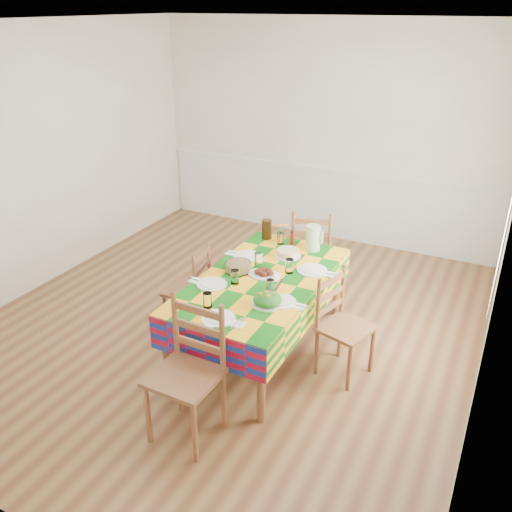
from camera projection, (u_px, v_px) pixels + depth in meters
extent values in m
cube|color=brown|center=(230.00, 325.00, 5.28)|extent=(4.50, 5.00, 0.04)
cube|color=white|center=(222.00, 19.00, 4.11)|extent=(4.50, 5.00, 0.04)
cube|color=beige|center=(326.00, 133.00, 6.73)|extent=(4.50, 0.04, 2.70)
cube|color=beige|center=(36.00, 160.00, 5.62)|extent=(0.04, 5.00, 2.70)
cube|color=beige|center=(510.00, 237.00, 3.77)|extent=(0.04, 5.00, 2.70)
cube|color=white|center=(323.00, 170.00, 6.88)|extent=(4.41, 0.06, 0.04)
cube|color=white|center=(322.00, 203.00, 7.09)|extent=(4.41, 0.03, 0.90)
plane|color=white|center=(511.00, 203.00, 3.97)|extent=(0.00, 1.40, 1.40)
cylinder|color=brown|center=(167.00, 354.00, 4.24)|extent=(0.07, 0.07, 0.67)
cylinder|color=brown|center=(261.00, 385.00, 3.91)|extent=(0.07, 0.07, 0.67)
cylinder|color=brown|center=(261.00, 269.00, 5.59)|extent=(0.07, 0.07, 0.67)
cylinder|color=brown|center=(337.00, 286.00, 5.26)|extent=(0.07, 0.07, 0.67)
cube|color=brown|center=(261.00, 281.00, 4.60)|extent=(0.94, 1.79, 0.04)
cube|color=#A70E2B|center=(261.00, 279.00, 4.59)|extent=(0.98, 1.82, 0.01)
cube|color=#A70E2B|center=(212.00, 282.00, 4.85)|extent=(0.01, 1.82, 0.28)
cube|color=#A70E2B|center=(314.00, 307.00, 4.45)|extent=(0.01, 1.82, 0.28)
cube|color=#A70E2B|center=(205.00, 349.00, 3.91)|extent=(0.98, 0.01, 0.28)
cube|color=#A70E2B|center=(302.00, 254.00, 5.39)|extent=(0.98, 0.01, 0.28)
cylinder|color=white|center=(218.00, 318.00, 4.00)|extent=(0.25, 0.25, 0.01)
cylinder|color=white|center=(218.00, 317.00, 3.99)|extent=(0.18, 0.18, 0.01)
cylinder|color=white|center=(207.00, 300.00, 4.13)|extent=(0.07, 0.07, 0.12)
cube|color=white|center=(238.00, 324.00, 3.93)|extent=(0.09, 0.09, 0.01)
cube|color=silver|center=(236.00, 323.00, 3.94)|extent=(0.01, 0.16, 0.00)
cube|color=silver|center=(241.00, 324.00, 3.92)|extent=(0.01, 0.19, 0.00)
cylinder|color=white|center=(212.00, 284.00, 4.48)|extent=(0.25, 0.25, 0.01)
cylinder|color=white|center=(212.00, 283.00, 4.47)|extent=(0.18, 0.18, 0.01)
cylinder|color=white|center=(235.00, 277.00, 4.48)|extent=(0.07, 0.07, 0.12)
cube|color=white|center=(195.00, 280.00, 4.55)|extent=(0.09, 0.09, 0.01)
cube|color=silver|center=(193.00, 279.00, 4.55)|extent=(0.16, 0.01, 0.00)
cube|color=silver|center=(197.00, 280.00, 4.54)|extent=(0.19, 0.01, 0.00)
cylinder|color=white|center=(248.00, 256.00, 4.97)|extent=(0.26, 0.26, 0.01)
cylinder|color=white|center=(248.00, 255.00, 4.96)|extent=(0.18, 0.18, 0.01)
cylinder|color=white|center=(258.00, 259.00, 4.78)|extent=(0.07, 0.07, 0.13)
cube|color=white|center=(232.00, 253.00, 5.04)|extent=(0.10, 0.10, 0.01)
cube|color=silver|center=(230.00, 252.00, 5.05)|extent=(0.16, 0.01, 0.00)
cube|color=silver|center=(233.00, 253.00, 5.03)|extent=(0.19, 0.01, 0.00)
cylinder|color=white|center=(281.00, 302.00, 4.22)|extent=(0.23, 0.23, 0.01)
cylinder|color=white|center=(281.00, 301.00, 4.22)|extent=(0.16, 0.16, 0.01)
cylinder|color=white|center=(270.00, 286.00, 4.34)|extent=(0.07, 0.07, 0.11)
cube|color=white|center=(300.00, 307.00, 4.16)|extent=(0.09, 0.09, 0.01)
cube|color=silver|center=(298.00, 306.00, 4.16)|extent=(0.15, 0.01, 0.00)
cube|color=silver|center=(302.00, 307.00, 4.15)|extent=(0.17, 0.01, 0.00)
cylinder|color=white|center=(312.00, 270.00, 4.71)|extent=(0.26, 0.26, 0.01)
cylinder|color=white|center=(312.00, 269.00, 4.70)|extent=(0.19, 0.19, 0.01)
cylinder|color=white|center=(289.00, 266.00, 4.66)|extent=(0.07, 0.07, 0.13)
cube|color=white|center=(331.00, 275.00, 4.64)|extent=(0.10, 0.10, 0.01)
cube|color=silver|center=(329.00, 274.00, 4.64)|extent=(0.17, 0.01, 0.00)
cube|color=silver|center=(333.00, 275.00, 4.63)|extent=(0.20, 0.01, 0.00)
ellipsoid|color=white|center=(264.00, 275.00, 4.63)|extent=(0.29, 0.21, 0.01)
ellipsoid|color=black|center=(270.00, 273.00, 4.60)|extent=(0.08, 0.07, 0.04)
ellipsoid|color=black|center=(268.00, 271.00, 4.64)|extent=(0.08, 0.07, 0.04)
ellipsoid|color=black|center=(262.00, 270.00, 4.65)|extent=(0.08, 0.07, 0.04)
ellipsoid|color=black|center=(258.00, 272.00, 4.62)|extent=(0.08, 0.07, 0.04)
ellipsoid|color=black|center=(263.00, 274.00, 4.58)|extent=(0.08, 0.07, 0.04)
cylinder|color=white|center=(267.00, 304.00, 4.19)|extent=(0.25, 0.25, 0.01)
ellipsoid|color=#104011|center=(267.00, 299.00, 4.18)|extent=(0.22, 0.22, 0.10)
cube|color=orange|center=(260.00, 294.00, 4.15)|extent=(0.03, 0.02, 0.01)
cube|color=orange|center=(267.00, 292.00, 4.18)|extent=(0.04, 0.03, 0.01)
cube|color=orange|center=(268.00, 295.00, 4.13)|extent=(0.03, 0.03, 0.01)
cube|color=orange|center=(275.00, 294.00, 4.15)|extent=(0.03, 0.04, 0.01)
cylinder|color=white|center=(238.00, 267.00, 4.69)|extent=(0.23, 0.23, 0.08)
cylinder|color=tan|center=(238.00, 267.00, 4.69)|extent=(0.21, 0.21, 0.07)
cylinder|color=white|center=(288.00, 256.00, 4.98)|extent=(0.24, 0.24, 0.01)
cylinder|color=#E2BF89|center=(288.00, 252.00, 4.97)|extent=(0.21, 0.21, 0.06)
cube|color=black|center=(271.00, 287.00, 4.44)|extent=(0.12, 0.28, 0.01)
cube|color=black|center=(277.00, 287.00, 4.44)|extent=(0.06, 0.29, 0.01)
cylinder|color=white|center=(280.00, 238.00, 5.22)|extent=(0.07, 0.07, 0.11)
cylinder|color=#306B23|center=(279.00, 234.00, 5.21)|extent=(0.01, 0.01, 0.16)
ellipsoid|color=orange|center=(276.00, 226.00, 5.19)|extent=(0.05, 0.05, 0.02)
cylinder|color=#306B23|center=(282.00, 234.00, 5.21)|extent=(0.01, 0.01, 0.16)
ellipsoid|color=orange|center=(285.00, 225.00, 5.17)|extent=(0.05, 0.05, 0.02)
cylinder|color=#306B23|center=(280.00, 235.00, 5.19)|extent=(0.01, 0.01, 0.16)
ellipsoid|color=orange|center=(279.00, 225.00, 5.13)|extent=(0.05, 0.05, 0.02)
cylinder|color=#AD130D|center=(292.00, 238.00, 5.20)|extent=(0.03, 0.03, 0.14)
cylinder|color=#B1D798|center=(313.00, 238.00, 5.07)|extent=(0.14, 0.14, 0.24)
cylinder|color=black|center=(267.00, 229.00, 5.32)|extent=(0.10, 0.10, 0.19)
cube|color=white|center=(209.00, 327.00, 3.89)|extent=(0.07, 0.02, 0.02)
cylinder|color=brown|center=(148.00, 414.00, 3.76)|extent=(0.04, 0.04, 0.49)
cylinder|color=brown|center=(195.00, 433.00, 3.59)|extent=(0.04, 0.04, 0.49)
cylinder|color=brown|center=(179.00, 384.00, 4.05)|extent=(0.04, 0.04, 0.49)
cylinder|color=brown|center=(223.00, 400.00, 3.89)|extent=(0.04, 0.04, 0.49)
cube|color=brown|center=(184.00, 377.00, 3.71)|extent=(0.47, 0.45, 0.03)
cylinder|color=brown|center=(175.00, 325.00, 3.84)|extent=(0.04, 0.04, 0.54)
cylinder|color=brown|center=(222.00, 340.00, 3.67)|extent=(0.04, 0.04, 0.54)
cube|color=brown|center=(199.00, 345.00, 3.80)|extent=(0.39, 0.03, 0.05)
cube|color=brown|center=(198.00, 328.00, 3.74)|extent=(0.39, 0.03, 0.05)
cube|color=brown|center=(197.00, 311.00, 3.68)|extent=(0.39, 0.03, 0.05)
cylinder|color=brown|center=(329.00, 266.00, 5.89)|extent=(0.04, 0.04, 0.46)
cylinder|color=brown|center=(295.00, 264.00, 5.94)|extent=(0.04, 0.04, 0.46)
cylinder|color=brown|center=(327.00, 281.00, 5.58)|extent=(0.04, 0.04, 0.46)
cylinder|color=brown|center=(292.00, 278.00, 5.63)|extent=(0.04, 0.04, 0.46)
cube|color=brown|center=(312.00, 251.00, 5.65)|extent=(0.53, 0.52, 0.03)
cylinder|color=brown|center=(330.00, 238.00, 5.36)|extent=(0.04, 0.04, 0.51)
cylinder|color=brown|center=(293.00, 236.00, 5.42)|extent=(0.04, 0.04, 0.51)
cube|color=brown|center=(311.00, 246.00, 5.43)|extent=(0.36, 0.13, 0.05)
cube|color=brown|center=(311.00, 234.00, 5.38)|extent=(0.36, 0.13, 0.05)
cube|color=brown|center=(312.00, 222.00, 5.32)|extent=(0.36, 0.13, 0.05)
cylinder|color=brown|center=(180.00, 298.00, 5.30)|extent=(0.03, 0.03, 0.41)
cylinder|color=brown|center=(165.00, 315.00, 5.02)|extent=(0.03, 0.03, 0.41)
cylinder|color=brown|center=(210.00, 303.00, 5.22)|extent=(0.03, 0.03, 0.41)
cylinder|color=brown|center=(196.00, 320.00, 4.93)|extent=(0.03, 0.03, 0.41)
cube|color=brown|center=(187.00, 289.00, 5.02)|extent=(0.42, 0.43, 0.03)
cylinder|color=brown|center=(209.00, 263.00, 5.03)|extent=(0.03, 0.03, 0.46)
cylinder|color=brown|center=(195.00, 279.00, 4.75)|extent=(0.03, 0.03, 0.46)
cube|color=brown|center=(202.00, 279.00, 4.93)|extent=(0.07, 0.33, 0.05)
cube|color=brown|center=(202.00, 268.00, 4.88)|extent=(0.07, 0.33, 0.05)
cube|color=brown|center=(201.00, 256.00, 4.83)|extent=(0.07, 0.33, 0.05)
cylinder|color=brown|center=(349.00, 368.00, 4.28)|extent=(0.03, 0.03, 0.42)
cylinder|color=brown|center=(372.00, 350.00, 4.50)|extent=(0.03, 0.03, 0.42)
cylinder|color=brown|center=(316.00, 352.00, 4.47)|extent=(0.03, 0.03, 0.42)
cylinder|color=brown|center=(340.00, 335.00, 4.70)|extent=(0.03, 0.03, 0.42)
cube|color=brown|center=(346.00, 328.00, 4.39)|extent=(0.47, 0.48, 0.03)
cylinder|color=brown|center=(318.00, 305.00, 4.29)|extent=(0.03, 0.03, 0.47)
cylinder|color=brown|center=(343.00, 290.00, 4.51)|extent=(0.03, 0.03, 0.47)
cube|color=brown|center=(330.00, 307.00, 4.44)|extent=(0.11, 0.33, 0.05)
cube|color=brown|center=(331.00, 294.00, 4.39)|extent=(0.11, 0.33, 0.05)
cube|color=brown|center=(332.00, 281.00, 4.34)|extent=(0.11, 0.33, 0.05)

